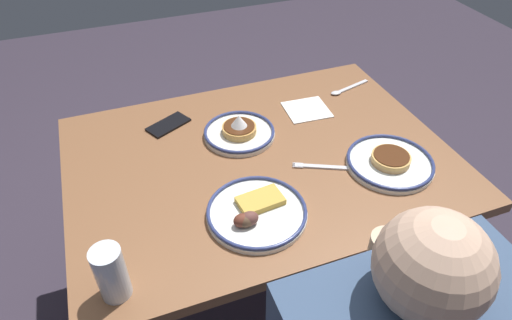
# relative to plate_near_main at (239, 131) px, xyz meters

# --- Properties ---
(ground_plane) EXTENTS (6.00, 6.00, 0.00)m
(ground_plane) POSITION_rel_plate_near_main_xyz_m (-0.03, 0.13, -0.74)
(ground_plane) COLOR #342C39
(dining_table) EXTENTS (1.18, 0.87, 0.73)m
(dining_table) POSITION_rel_plate_near_main_xyz_m (-0.03, 0.13, -0.13)
(dining_table) COLOR brown
(dining_table) RESTS_ON ground_plane
(plate_near_main) EXTENTS (0.24, 0.24, 0.08)m
(plate_near_main) POSITION_rel_plate_near_main_xyz_m (0.00, 0.00, 0.00)
(plate_near_main) COLOR silver
(plate_near_main) RESTS_ON dining_table
(plate_center_pancakes) EXTENTS (0.26, 0.26, 0.04)m
(plate_center_pancakes) POSITION_rel_plate_near_main_xyz_m (-0.38, 0.30, -0.00)
(plate_center_pancakes) COLOR white
(plate_center_pancakes) RESTS_ON dining_table
(plate_far_companion) EXTENTS (0.27, 0.27, 0.05)m
(plate_far_companion) POSITION_rel_plate_near_main_xyz_m (0.07, 0.36, -0.00)
(plate_far_companion) COLOR white
(plate_far_companion) RESTS_ON dining_table
(drinking_glass) EXTENTS (0.07, 0.07, 0.14)m
(drinking_glass) POSITION_rel_plate_near_main_xyz_m (0.45, 0.47, 0.05)
(drinking_glass) COLOR silver
(drinking_glass) RESTS_ON dining_table
(cell_phone) EXTENTS (0.16, 0.13, 0.01)m
(cell_phone) POSITION_rel_plate_near_main_xyz_m (0.21, -0.14, -0.01)
(cell_phone) COLOR black
(cell_phone) RESTS_ON dining_table
(paper_napkin) EXTENTS (0.16, 0.15, 0.00)m
(paper_napkin) POSITION_rel_plate_near_main_xyz_m (-0.27, -0.06, -0.02)
(paper_napkin) COLOR white
(paper_napkin) RESTS_ON dining_table
(fork_near) EXTENTS (0.17, 0.10, 0.01)m
(fork_near) POSITION_rel_plate_near_main_xyz_m (-0.19, 0.24, -0.01)
(fork_near) COLOR silver
(fork_near) RESTS_ON dining_table
(tea_spoon) EXTENTS (0.18, 0.06, 0.01)m
(tea_spoon) POSITION_rel_plate_near_main_xyz_m (-0.47, -0.13, -0.01)
(tea_spoon) COLOR silver
(tea_spoon) RESTS_ON dining_table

